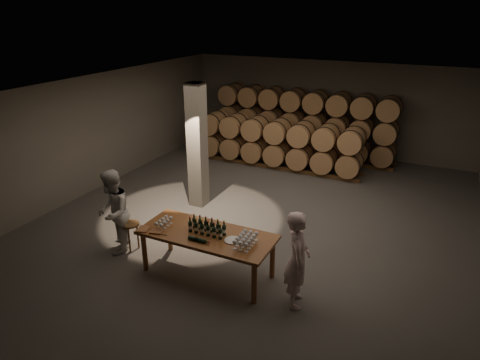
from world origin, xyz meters
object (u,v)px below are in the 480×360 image
at_px(person_man, 297,259).
at_px(person_woman, 113,212).
at_px(tasting_table, 207,238).
at_px(plate, 232,240).
at_px(notebook_near, 156,231).
at_px(bottle_cluster, 207,228).
at_px(stool, 131,228).

bearing_deg(person_man, person_woman, 69.32).
bearing_deg(tasting_table, plate, -3.44).
bearing_deg(tasting_table, notebook_near, -157.07).
bearing_deg(tasting_table, bottle_cluster, 44.50).
relative_size(bottle_cluster, notebook_near, 3.16).
bearing_deg(stool, person_woman, -145.60).
height_order(notebook_near, person_man, person_man).
relative_size(plate, notebook_near, 1.33).
bearing_deg(notebook_near, stool, 141.90).
bearing_deg(notebook_near, person_woman, 153.92).
distance_m(notebook_near, stool, 1.21).
xyz_separation_m(plate, person_woman, (-2.76, -0.06, 0.01)).
bearing_deg(plate, notebook_near, -166.72).
distance_m(tasting_table, plate, 0.57).
bearing_deg(stool, tasting_table, -2.79).
xyz_separation_m(stool, person_man, (3.76, -0.21, 0.39)).
height_order(notebook_near, stool, notebook_near).
relative_size(notebook_near, stool, 0.37).
xyz_separation_m(tasting_table, person_man, (1.84, -0.11, 0.10)).
height_order(notebook_near, person_woman, person_woman).
xyz_separation_m(person_man, person_woman, (-4.03, 0.02, 0.02)).
relative_size(tasting_table, notebook_near, 11.29).
height_order(person_man, person_woman, person_woman).
relative_size(bottle_cluster, stool, 1.17).
relative_size(plate, person_man, 0.17).
xyz_separation_m(notebook_near, stool, (-1.04, 0.47, -0.41)).
bearing_deg(person_woman, plate, 61.96).
relative_size(tasting_table, bottle_cluster, 3.58).
bearing_deg(tasting_table, person_man, -3.47).
relative_size(plate, stool, 0.49).
distance_m(tasting_table, bottle_cluster, 0.21).
height_order(bottle_cluster, person_man, person_man).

